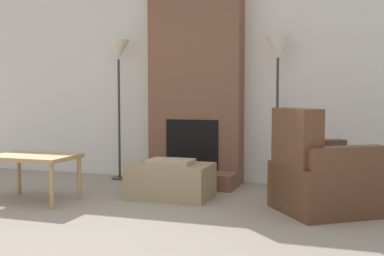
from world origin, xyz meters
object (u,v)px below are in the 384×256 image
at_px(ottoman, 171,180).
at_px(floor_lamp_left, 119,59).
at_px(armchair, 320,180).
at_px(floor_lamp_right, 278,57).
at_px(side_table, 34,160).

bearing_deg(ottoman, floor_lamp_left, 140.14).
bearing_deg(armchair, floor_lamp_right, -6.79).
relative_size(armchair, floor_lamp_left, 0.63).
xyz_separation_m(floor_lamp_left, floor_lamp_right, (2.01, 0.00, -0.02)).
height_order(ottoman, side_table, side_table).
height_order(armchair, floor_lamp_left, floor_lamp_left).
height_order(floor_lamp_left, floor_lamp_right, floor_lamp_left).
height_order(armchair, floor_lamp_right, floor_lamp_right).
relative_size(floor_lamp_left, floor_lamp_right, 1.01).
distance_m(ottoman, floor_lamp_right, 1.86).
xyz_separation_m(side_table, floor_lamp_right, (2.23, 1.47, 1.09)).
distance_m(armchair, floor_lamp_left, 3.02).
xyz_separation_m(armchair, side_table, (-2.77, -0.45, 0.12)).
distance_m(ottoman, side_table, 1.41).
bearing_deg(armchair, side_table, 64.31).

